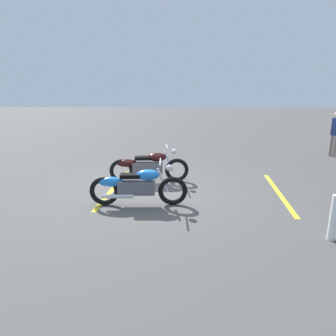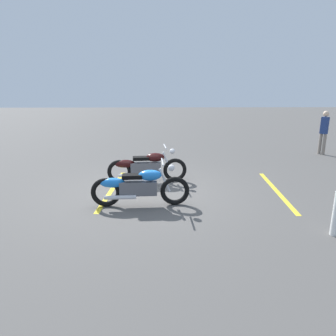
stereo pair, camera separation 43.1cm
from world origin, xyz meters
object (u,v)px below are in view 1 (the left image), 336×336
object	(u,v)px
motorcycle_bright_foreground	(136,186)
motorcycle_dark_foreground	(147,166)
bystander_near_row	(335,132)
bollard_post	(334,218)

from	to	relation	value
motorcycle_bright_foreground	motorcycle_dark_foreground	bearing A→B (deg)	84.68
motorcycle_bright_foreground	bystander_near_row	xyz separation A→B (m)	(6.86, 5.24, 0.49)
motorcycle_bright_foreground	motorcycle_dark_foreground	world-z (taller)	same
motorcycle_bright_foreground	bystander_near_row	bearing A→B (deg)	34.69
bystander_near_row	bollard_post	world-z (taller)	bystander_near_row
motorcycle_bright_foreground	bystander_near_row	size ratio (longest dim) A/B	1.32
motorcycle_dark_foreground	bollard_post	world-z (taller)	motorcycle_dark_foreground
motorcycle_dark_foreground	bollard_post	distance (m)	4.86
motorcycle_dark_foreground	bystander_near_row	distance (m)	7.65
motorcycle_dark_foreground	bystander_near_row	bearing A→B (deg)	21.72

